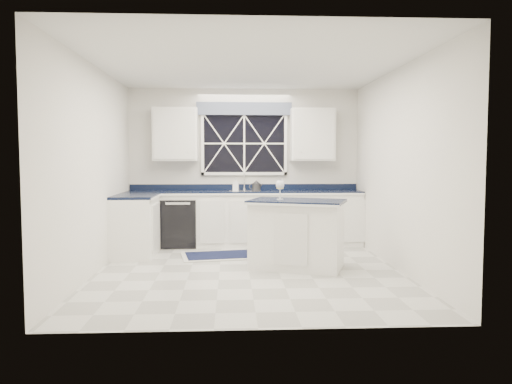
{
  "coord_description": "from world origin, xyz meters",
  "views": [
    {
      "loc": [
        -0.24,
        -6.52,
        1.51
      ],
      "look_at": [
        0.11,
        0.4,
        1.03
      ],
      "focal_mm": 35.0,
      "sensor_mm": 36.0,
      "label": 1
    }
  ],
  "objects": [
    {
      "name": "window",
      "position": [
        0.0,
        2.2,
        1.83
      ],
      "size": [
        1.65,
        0.09,
        1.26
      ],
      "color": "black",
      "rests_on": "ground"
    },
    {
      "name": "kettle",
      "position": [
        0.2,
        2.04,
        1.02
      ],
      "size": [
        0.24,
        0.18,
        0.18
      ],
      "rotation": [
        0.0,
        0.0,
        0.27
      ],
      "color": "#2C2C2F",
      "rests_on": "countertop"
    },
    {
      "name": "soap_bottle",
      "position": [
        -0.15,
        2.1,
        1.05
      ],
      "size": [
        0.11,
        0.11,
        0.21
      ],
      "primitive_type": "imported",
      "rotation": [
        0.0,
        0.0,
        -0.15
      ],
      "color": "silver",
      "rests_on": "countertop"
    },
    {
      "name": "ground",
      "position": [
        0.0,
        0.0,
        0.0
      ],
      "size": [
        4.5,
        4.5,
        0.0
      ],
      "primitive_type": "plane",
      "color": "beige",
      "rests_on": "ground"
    },
    {
      "name": "faucet",
      "position": [
        0.0,
        2.14,
        1.1
      ],
      "size": [
        0.05,
        0.2,
        0.3
      ],
      "color": "silver",
      "rests_on": "countertop"
    },
    {
      "name": "back_wall",
      "position": [
        0.0,
        2.25,
        1.35
      ],
      "size": [
        4.0,
        0.1,
        2.7
      ],
      "primitive_type": "cube",
      "color": "silver",
      "rests_on": "ground"
    },
    {
      "name": "rug",
      "position": [
        -0.34,
        1.06,
        0.01
      ],
      "size": [
        1.4,
        0.99,
        0.02
      ],
      "rotation": [
        0.0,
        0.0,
        0.17
      ],
      "color": "#B9B9B4",
      "rests_on": "ground"
    },
    {
      "name": "upper_cabinets",
      "position": [
        0.0,
        2.08,
        1.9
      ],
      "size": [
        3.1,
        0.34,
        0.9
      ],
      "color": "white",
      "rests_on": "ground"
    },
    {
      "name": "island",
      "position": [
        0.66,
        0.18,
        0.47
      ],
      "size": [
        1.44,
        1.14,
        0.93
      ],
      "rotation": [
        0.0,
        0.0,
        -0.36
      ],
      "color": "white",
      "rests_on": "ground"
    },
    {
      "name": "countertop",
      "position": [
        0.0,
        1.95,
        0.92
      ],
      "size": [
        3.98,
        0.64,
        0.04
      ],
      "primitive_type": "cube",
      "color": "black",
      "rests_on": "base_cabinets"
    },
    {
      "name": "dishwasher",
      "position": [
        -1.1,
        1.95,
        0.41
      ],
      "size": [
        0.6,
        0.58,
        0.82
      ],
      "primitive_type": "cube",
      "color": "black",
      "rests_on": "ground"
    },
    {
      "name": "base_cabinets",
      "position": [
        -0.33,
        1.78,
        0.45
      ],
      "size": [
        3.99,
        1.6,
        0.9
      ],
      "color": "white",
      "rests_on": "ground"
    },
    {
      "name": "wine_glass",
      "position": [
        0.44,
        0.26,
        1.13
      ],
      "size": [
        0.12,
        0.12,
        0.28
      ],
      "color": "silver",
      "rests_on": "island"
    }
  ]
}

